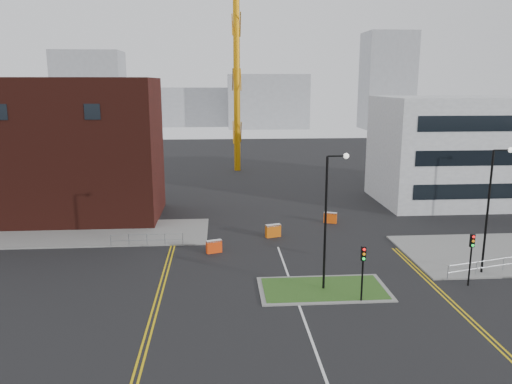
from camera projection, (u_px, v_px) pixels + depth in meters
ground at (317, 354)px, 25.35m from camera, size 200.00×200.00×0.00m
pavement_left at (53, 234)px, 45.33m from camera, size 28.00×8.00×0.12m
island_kerb at (323, 289)px, 33.27m from camera, size 8.60×4.60×0.08m
grass_island at (323, 289)px, 33.27m from camera, size 8.00×4.00×0.12m
brick_building at (36, 151)px, 49.51m from camera, size 24.20×10.07×14.24m
office_block at (489, 150)px, 57.07m from camera, size 25.00×12.20×12.00m
streetlamp_island at (329, 211)px, 32.14m from camera, size 1.46×0.36×9.18m
streetlamp_right_near at (492, 201)px, 34.95m from camera, size 1.46×0.36×9.18m
traffic_light_island at (363, 263)px, 30.91m from camera, size 0.28×0.33×3.65m
traffic_light_right at (472, 250)px, 33.43m from camera, size 0.28×0.33×3.65m
railing_left at (147, 238)px, 41.93m from camera, size 6.05×0.05×1.10m
centre_line at (310, 335)px, 27.29m from camera, size 0.15×30.00×0.01m
yellow_left_a at (160, 283)px, 34.44m from camera, size 0.12×24.00×0.01m
yellow_left_b at (165, 283)px, 34.46m from camera, size 0.12×24.00×0.01m
yellow_right_a at (445, 299)px, 31.87m from camera, size 0.12×20.00×0.01m
yellow_right_b at (450, 299)px, 31.89m from camera, size 0.12×20.00×0.01m
skyline_a at (90, 92)px, 137.02m from camera, size 18.00×12.00×22.00m
skyline_b at (268, 101)px, 150.99m from camera, size 24.00×12.00×16.00m
skyline_c at (387, 81)px, 147.33m from camera, size 14.00×12.00×28.00m
skyline_d at (209, 107)px, 159.87m from camera, size 30.00×12.00×12.00m
barrier_left at (214, 246)px, 40.43m from camera, size 1.32×0.78×1.05m
barrier_mid at (273, 230)px, 44.56m from camera, size 1.44×0.83×1.15m
barrier_right at (330, 217)px, 49.03m from camera, size 1.33×0.84×1.06m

